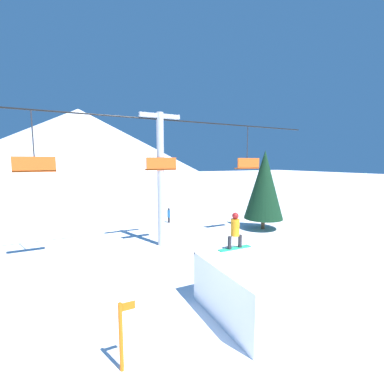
% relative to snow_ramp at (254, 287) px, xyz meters
% --- Properties ---
extents(ground_plane, '(220.00, 220.00, 0.00)m').
position_rel_snow_ramp_xyz_m(ground_plane, '(-0.63, -0.42, -0.89)').
color(ground_plane, white).
extents(mountain_ridge, '(85.48, 85.48, 22.03)m').
position_rel_snow_ramp_xyz_m(mountain_ridge, '(-0.63, 86.89, 10.13)').
color(mountain_ridge, silver).
rests_on(mountain_ridge, ground_plane).
extents(snow_ramp, '(2.82, 3.39, 1.78)m').
position_rel_snow_ramp_xyz_m(snow_ramp, '(0.00, 0.00, 0.00)').
color(snow_ramp, white).
rests_on(snow_ramp, ground_plane).
extents(snowboarder, '(1.36, 0.32, 1.39)m').
position_rel_snow_ramp_xyz_m(snowboarder, '(0.13, 1.32, 1.59)').
color(snowboarder, '#1E9E6B').
rests_on(snowboarder, snow_ramp).
extents(chairlift, '(22.27, 0.44, 7.84)m').
position_rel_snow_ramp_xyz_m(chairlift, '(-0.43, 7.97, 3.73)').
color(chairlift, '#B2B2B7').
rests_on(chairlift, ground_plane).
extents(pine_tree_near, '(2.86, 2.86, 5.86)m').
position_rel_snow_ramp_xyz_m(pine_tree_near, '(7.68, 8.19, 2.44)').
color(pine_tree_near, '#4C3823').
rests_on(pine_tree_near, ground_plane).
extents(trail_marker, '(0.41, 0.10, 1.73)m').
position_rel_snow_ramp_xyz_m(trail_marker, '(-4.45, -0.50, 0.03)').
color(trail_marker, orange).
rests_on(trail_marker, ground_plane).
extents(distant_skier, '(0.24, 0.24, 1.23)m').
position_rel_snow_ramp_xyz_m(distant_skier, '(2.06, 13.17, -0.22)').
color(distant_skier, black).
rests_on(distant_skier, ground_plane).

